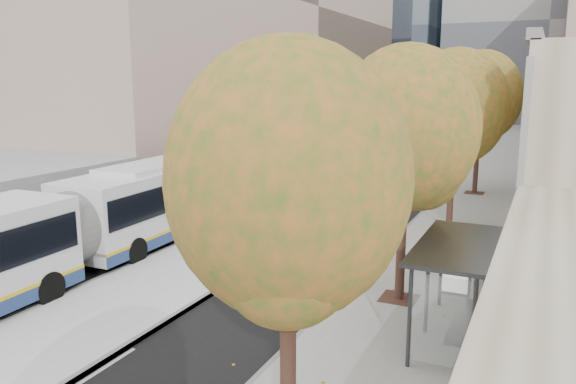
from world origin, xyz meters
The scene contains 12 objects.
bus_platform centered at (-3.88, 35.00, 0.07)m, with size 4.25×150.00×0.15m, color #B4B4B4.
sidewalk centered at (4.12, 35.00, 0.04)m, with size 4.75×150.00×0.08m, color gray.
building_midrise centered at (-22.50, 41.00, 12.50)m, with size 24.00×46.00×25.00m, color gray.
building_far_block centered at (6.00, 96.00, 15.00)m, with size 30.00×18.00×30.00m, color #9C968F.
bus_shelter centered at (5.69, 10.96, 2.19)m, with size 1.90×4.40×2.53m.
tree_b centered at (3.60, 5.00, 5.04)m, with size 4.00×4.00×6.97m.
tree_c centered at (3.60, 13.00, 5.25)m, with size 4.20×4.20×7.28m.
tree_d centered at (3.60, 22.00, 5.47)m, with size 4.40×4.40×7.60m.
tree_e centered at (3.60, 31.00, 5.69)m, with size 4.60×4.60×7.92m.
bus_near centered at (-7.14, 11.63, 1.69)m, with size 3.22×18.63×3.09m.
bus_far centered at (-7.70, 31.31, 1.71)m, with size 3.35×18.88×3.13m.
distant_car centered at (-7.42, 48.95, 0.62)m, with size 1.46×3.62×1.23m, color silver.
Camera 1 is at (7.37, -3.06, 6.63)m, focal length 35.00 mm.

